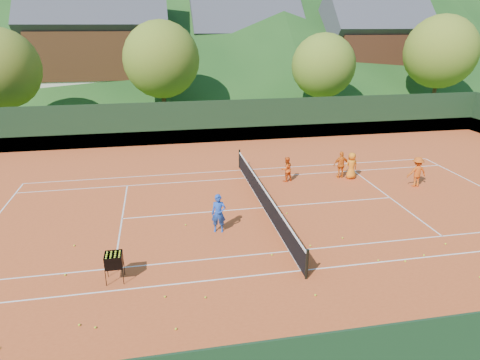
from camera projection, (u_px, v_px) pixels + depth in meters
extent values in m
plane|color=#31541A|center=(264.00, 208.00, 19.90)|extent=(400.00, 400.00, 0.00)
cube|color=#BF491E|center=(264.00, 208.00, 19.89)|extent=(40.00, 24.00, 0.02)
imported|color=#1B46B5|center=(219.00, 213.00, 17.35)|extent=(0.66, 0.51, 1.62)
imported|color=#E45414|center=(286.00, 169.00, 23.00)|extent=(0.79, 0.70, 1.36)
imported|color=orange|center=(341.00, 165.00, 23.48)|extent=(0.89, 0.39, 1.51)
imported|color=orange|center=(351.00, 166.00, 23.36)|extent=(0.77, 0.55, 1.48)
imported|color=#D05112|center=(417.00, 172.00, 22.23)|extent=(1.03, 0.60, 1.59)
sphere|color=#BDDE25|center=(378.00, 260.00, 15.41)|extent=(0.07, 0.07, 0.07)
sphere|color=#BDDE25|center=(424.00, 255.00, 15.75)|extent=(0.07, 0.07, 0.07)
sphere|color=#BDDE25|center=(79.00, 325.00, 12.12)|extent=(0.07, 0.07, 0.07)
sphere|color=#BDDE25|center=(480.00, 277.00, 14.40)|extent=(0.07, 0.07, 0.07)
sphere|color=#BDDE25|center=(446.00, 244.00, 16.56)|extent=(0.07, 0.07, 0.07)
sphere|color=#BDDE25|center=(272.00, 255.00, 15.78)|extent=(0.07, 0.07, 0.07)
sphere|color=#BDDE25|center=(205.00, 297.00, 13.34)|extent=(0.07, 0.07, 0.07)
sphere|color=#BDDE25|center=(165.00, 297.00, 13.37)|extent=(0.07, 0.07, 0.07)
sphere|color=#BDDE25|center=(65.00, 275.00, 14.53)|extent=(0.07, 0.07, 0.07)
sphere|color=#BDDE25|center=(186.00, 225.00, 18.12)|extent=(0.07, 0.07, 0.07)
sphere|color=#BDDE25|center=(343.00, 238.00, 17.02)|extent=(0.07, 0.07, 0.07)
sphere|color=#BDDE25|center=(287.00, 213.00, 19.21)|extent=(0.07, 0.07, 0.07)
sphere|color=#BDDE25|center=(176.00, 329.00, 11.96)|extent=(0.07, 0.07, 0.07)
sphere|color=#BDDE25|center=(74.00, 245.00, 16.44)|extent=(0.07, 0.07, 0.07)
sphere|color=#BDDE25|center=(405.00, 261.00, 15.36)|extent=(0.07, 0.07, 0.07)
sphere|color=#BDDE25|center=(95.00, 327.00, 12.02)|extent=(0.07, 0.07, 0.07)
sphere|color=#BDDE25|center=(310.00, 246.00, 16.43)|extent=(0.07, 0.07, 0.07)
sphere|color=#BDDE25|center=(315.00, 295.00, 13.45)|extent=(0.07, 0.07, 0.07)
cube|color=white|center=(301.00, 271.00, 14.84)|extent=(23.77, 0.06, 0.00)
cube|color=silver|center=(241.00, 170.00, 24.94)|extent=(23.77, 0.06, 0.00)
cube|color=silver|center=(290.00, 251.00, 16.10)|extent=(23.77, 0.06, 0.00)
cube|color=silver|center=(246.00, 178.00, 23.68)|extent=(23.77, 0.06, 0.00)
cube|color=silver|center=(122.00, 219.00, 18.76)|extent=(0.06, 8.23, 0.00)
cube|color=white|center=(390.00, 198.00, 21.02)|extent=(0.06, 8.23, 0.00)
cube|color=white|center=(264.00, 208.00, 19.89)|extent=(12.80, 0.06, 0.00)
cube|color=white|center=(264.00, 208.00, 19.89)|extent=(0.06, 10.97, 0.00)
cube|color=black|center=(264.00, 199.00, 19.74)|extent=(0.03, 11.97, 0.90)
cube|color=white|center=(264.00, 189.00, 19.57)|extent=(0.05, 11.97, 0.06)
cylinder|color=black|center=(307.00, 264.00, 14.19)|extent=(0.10, 0.10, 1.10)
cylinder|color=black|center=(240.00, 159.00, 25.22)|extent=(0.10, 0.10, 1.10)
cube|color=black|center=(224.00, 121.00, 30.43)|extent=(40.00, 0.05, 3.00)
cube|color=#195929|center=(224.00, 135.00, 30.78)|extent=(40.40, 0.05, 1.00)
cylinder|color=black|center=(106.00, 279.00, 13.88)|extent=(0.02, 0.02, 0.55)
cylinder|color=black|center=(123.00, 277.00, 13.98)|extent=(0.02, 0.02, 0.55)
cylinder|color=black|center=(107.00, 270.00, 14.39)|extent=(0.02, 0.02, 0.55)
cylinder|color=black|center=(124.00, 268.00, 14.49)|extent=(0.02, 0.02, 0.55)
cube|color=black|center=(114.00, 266.00, 14.09)|extent=(0.55, 0.55, 0.02)
cube|color=black|center=(113.00, 264.00, 13.76)|extent=(0.55, 0.02, 0.45)
cube|color=black|center=(114.00, 256.00, 14.27)|extent=(0.55, 0.02, 0.45)
cube|color=black|center=(105.00, 261.00, 13.96)|extent=(0.02, 0.55, 0.45)
cube|color=black|center=(122.00, 259.00, 14.06)|extent=(0.02, 0.55, 0.45)
sphere|color=#CCE526|center=(106.00, 259.00, 13.72)|extent=(0.07, 0.07, 0.07)
sphere|color=#CCE526|center=(106.00, 257.00, 13.85)|extent=(0.07, 0.07, 0.07)
sphere|color=#CCE526|center=(107.00, 254.00, 13.97)|extent=(0.07, 0.07, 0.07)
sphere|color=#CCE526|center=(107.00, 252.00, 14.10)|extent=(0.07, 0.07, 0.07)
sphere|color=#CCE526|center=(110.00, 258.00, 13.75)|extent=(0.07, 0.07, 0.07)
sphere|color=#CCE526|center=(111.00, 256.00, 13.87)|extent=(0.07, 0.07, 0.07)
sphere|color=#CCE526|center=(111.00, 254.00, 14.00)|extent=(0.07, 0.07, 0.07)
sphere|color=#CCE526|center=(111.00, 252.00, 14.12)|extent=(0.07, 0.07, 0.07)
sphere|color=#CCE526|center=(115.00, 258.00, 13.77)|extent=(0.07, 0.07, 0.07)
sphere|color=#CCE526|center=(115.00, 256.00, 13.90)|extent=(0.07, 0.07, 0.07)
sphere|color=#CCE526|center=(115.00, 254.00, 14.02)|extent=(0.07, 0.07, 0.07)
sphere|color=#CCE526|center=(116.00, 252.00, 14.15)|extent=(0.07, 0.07, 0.07)
sphere|color=#CCE526|center=(119.00, 258.00, 13.79)|extent=(0.07, 0.07, 0.07)
sphere|color=#CCE526|center=(119.00, 255.00, 13.92)|extent=(0.07, 0.07, 0.07)
sphere|color=#CCE526|center=(120.00, 253.00, 14.05)|extent=(0.07, 0.07, 0.07)
sphere|color=#CCE526|center=(120.00, 251.00, 14.17)|extent=(0.07, 0.07, 0.07)
cube|color=beige|center=(105.00, 90.00, 45.28)|extent=(12.00, 9.00, 2.88)
cube|color=#381F0F|center=(101.00, 54.00, 44.00)|extent=(12.24, 9.18, 4.48)
cube|color=#3D3D45|center=(97.00, 24.00, 43.02)|extent=(13.80, 9.93, 9.93)
cube|color=beige|center=(245.00, 83.00, 51.85)|extent=(11.00, 8.00, 2.52)
cube|color=#3A200F|center=(245.00, 55.00, 50.74)|extent=(11.22, 8.16, 3.92)
cube|color=#3F3F47|center=(245.00, 32.00, 49.85)|extent=(12.65, 8.82, 8.82)
cube|color=beige|center=(367.00, 83.00, 50.61)|extent=(10.00, 8.00, 2.70)
cube|color=#381B0F|center=(370.00, 53.00, 49.41)|extent=(10.20, 8.16, 4.20)
cube|color=#424149|center=(373.00, 28.00, 48.48)|extent=(11.50, 8.82, 8.82)
cylinder|color=#412B1A|center=(9.00, 115.00, 33.19)|extent=(0.36, 0.36, 2.70)
sphere|color=#506F1D|center=(0.00, 69.00, 31.97)|extent=(6.00, 6.00, 6.00)
cylinder|color=#3B2417|center=(164.00, 104.00, 37.12)|extent=(0.36, 0.36, 2.88)
sphere|color=#496E1D|center=(161.00, 60.00, 35.82)|extent=(6.40, 6.40, 6.40)
cylinder|color=#3E2719|center=(321.00, 103.00, 38.73)|extent=(0.36, 0.36, 2.52)
sphere|color=#4A731E|center=(323.00, 66.00, 37.60)|extent=(5.60, 5.60, 5.60)
cylinder|color=#3E2719|center=(434.00, 94.00, 41.68)|extent=(0.36, 0.36, 3.06)
sphere|color=#51741F|center=(441.00, 52.00, 40.30)|extent=(6.80, 6.80, 6.80)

